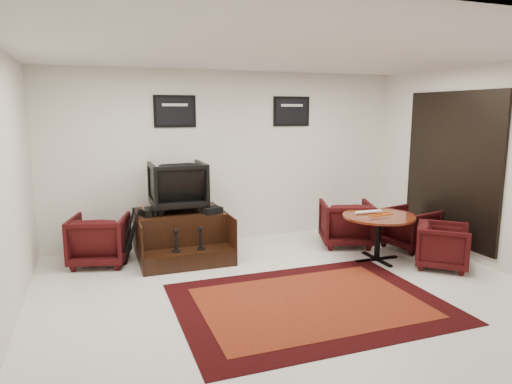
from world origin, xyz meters
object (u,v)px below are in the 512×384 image
shine_podium (181,235)px  armchair_side (99,237)px  shine_chair (178,183)px  meeting_table (378,221)px  table_chair_back (346,221)px  table_chair_corner (443,244)px  table_chair_window (410,226)px

shine_podium → armchair_side: armchair_side is taller
shine_podium → shine_chair: shine_chair is taller
meeting_table → table_chair_back: bearing=92.0°
meeting_table → table_chair_corner: size_ratio=1.50×
meeting_table → table_chair_window: 0.94m
meeting_table → table_chair_corner: bearing=-41.0°
shine_chair → table_chair_back: size_ratio=1.03×
shine_podium → table_chair_window: bearing=-13.9°
meeting_table → table_chair_window: size_ratio=1.44×
shine_podium → shine_chair: (0.00, 0.14, 0.77)m
shine_podium → table_chair_corner: (3.32, -1.79, 0.03)m
shine_chair → meeting_table: bearing=153.3°
table_chair_back → table_chair_corner: size_ratio=1.17×
table_chair_back → table_chair_corner: bearing=135.8°
table_chair_corner → table_chair_back: bearing=67.6°
armchair_side → table_chair_back: bearing=-171.1°
shine_chair → meeting_table: (2.65, -1.35, -0.50)m
table_chair_window → table_chair_corner: table_chair_window is taller
table_chair_window → meeting_table: bearing=98.7°
shine_chair → table_chair_back: bearing=169.1°
shine_podium → shine_chair: 0.79m
armchair_side → table_chair_window: 4.73m
shine_podium → armchair_side: 1.16m
shine_podium → table_chair_window: size_ratio=1.89×
meeting_table → table_chair_back: table_chair_back is taller
shine_podium → table_chair_back: (2.62, -0.38, 0.09)m
shine_podium → meeting_table: same height
shine_podium → table_chair_window: table_chair_window is taller
armchair_side → meeting_table: size_ratio=0.76×
meeting_table → table_chair_back: 0.86m
armchair_side → shine_chair: bearing=-158.5°
shine_podium → table_chair_corner: bearing=-28.4°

